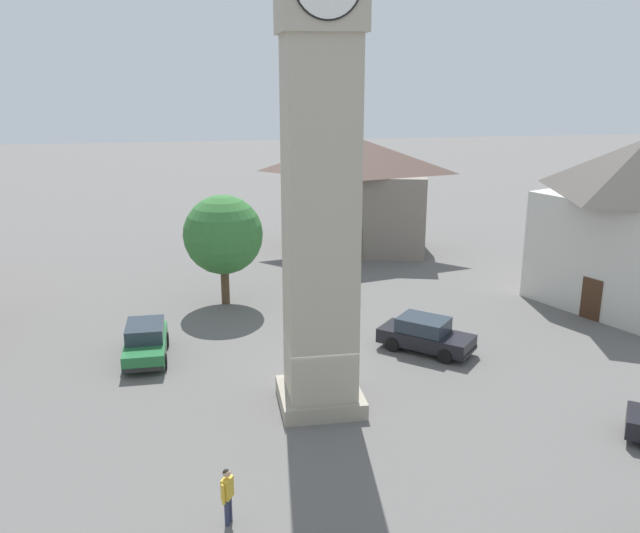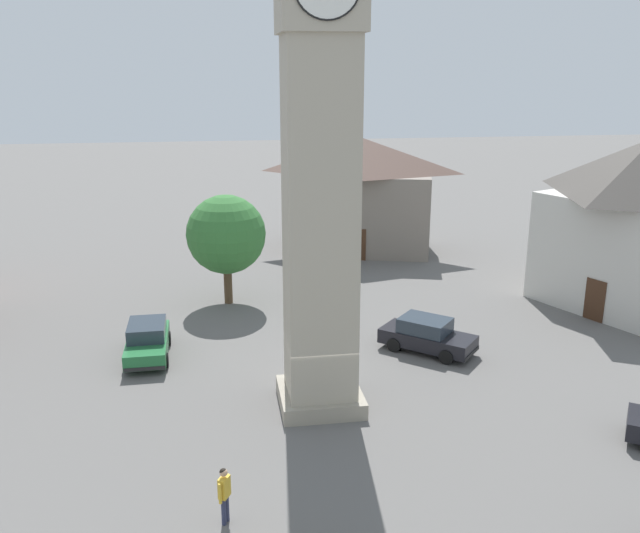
% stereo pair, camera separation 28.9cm
% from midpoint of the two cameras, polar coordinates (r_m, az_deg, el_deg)
% --- Properties ---
extents(ground_plane, '(200.00, 200.00, 0.00)m').
position_cam_midpoint_polar(ground_plane, '(25.68, 0.33, -11.57)').
color(ground_plane, '#605E5B').
extents(clock_tower, '(3.64, 3.64, 22.88)m').
position_cam_midpoint_polar(clock_tower, '(22.76, 0.39, 19.88)').
color(clock_tower, gray).
rests_on(clock_tower, ground).
extents(car_blue_kerb, '(1.87, 4.16, 1.53)m').
position_cam_midpoint_polar(car_blue_kerb, '(30.20, -14.12, -6.08)').
color(car_blue_kerb, '#236B38').
rests_on(car_blue_kerb, ground).
extents(car_red_corner, '(4.21, 3.99, 1.53)m').
position_cam_midpoint_polar(car_red_corner, '(30.24, 9.30, -5.76)').
color(car_red_corner, black).
rests_on(car_red_corner, ground).
extents(pedestrian, '(0.37, 0.50, 1.69)m').
position_cam_midpoint_polar(pedestrian, '(19.43, -7.65, -18.28)').
color(pedestrian, '#2D3351').
rests_on(pedestrian, ground).
extents(tree, '(4.15, 4.15, 5.85)m').
position_cam_midpoint_polar(tree, '(35.48, -7.71, 2.69)').
color(tree, brown).
rests_on(tree, ground).
extents(building_terrace_right, '(10.83, 7.88, 7.72)m').
position_cam_midpoint_polar(building_terrace_right, '(46.02, 3.65, 6.14)').
color(building_terrace_right, slate).
rests_on(building_terrace_right, ground).
extents(lamp_post, '(0.36, 0.36, 4.81)m').
position_cam_midpoint_polar(lamp_post, '(29.57, 0.23, -0.95)').
color(lamp_post, black).
rests_on(lamp_post, ground).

